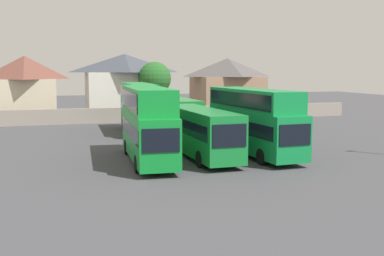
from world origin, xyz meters
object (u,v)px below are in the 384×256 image
Objects in this scene: bus_2 at (200,130)px; house_terrace_centre at (125,85)px; bus_3 at (254,118)px; house_terrace_left at (25,88)px; bus_5 at (174,113)px; tree_left_of_lot at (155,79)px; house_terrace_right at (227,85)px; bus_4 at (139,105)px; bus_1 at (147,120)px.

house_terrace_centre reaches higher than bus_2.
house_terrace_left is (-17.08, 30.30, 1.34)m from bus_3.
bus_3 is 14.64m from bus_5.
house_terrace_centre reaches higher than house_terrace_left.
house_terrace_centre is 5.18m from tree_left_of_lot.
house_terrace_right is at bearing 3.81° from house_terrace_left.
bus_4 reaches higher than bus_2.
house_terrace_right is (12.53, 17.67, 2.08)m from bus_5.
bus_5 is 21.77m from house_terrace_right.
bus_5 is 21.83m from house_terrace_left.
bus_4 is at bearing -53.73° from house_terrace_left.
house_terrace_left is at bearing -141.46° from bus_4.
house_terrace_centre is (-0.57, 30.84, 2.26)m from bus_2.
bus_4 reaches higher than bus_3.
tree_left_of_lot is at bearing 162.58° from bus_4.
house_terrace_right is at bearing 4.13° from house_terrace_centre.
bus_5 is (-2.23, 14.45, -0.79)m from bus_3.
house_terrace_left reaches higher than bus_2.
bus_1 is 0.98× the size of bus_5.
bus_1 is 31.56m from house_terrace_centre.
house_terrace_left is 0.84× the size of house_terrace_right.
house_terrace_right is at bearing 154.66° from bus_2.
bus_3 is at bearing 95.80° from bus_1.
house_terrace_right is (14.37, 31.92, 2.05)m from bus_2.
house_terrace_right is at bearing 139.12° from bus_4.
bus_4 is 1.15× the size of house_terrace_right.
bus_2 is 1.52× the size of tree_left_of_lot.
house_terrace_right is 12.88m from tree_left_of_lot.
tree_left_of_lot reaches higher than bus_2.
bus_3 is 16.02m from bus_4.
bus_5 is at bearing 84.54° from bus_4.
house_terrace_left reaches higher than bus_3.
bus_1 is 1.16× the size of house_terrace_right.
bus_3 is at bearing 23.53° from bus_4.
bus_4 is (-5.81, 14.93, 0.03)m from bus_3.
tree_left_of_lot is at bearing -51.73° from house_terrace_centre.
bus_4 is at bearing -174.36° from bus_2.
house_terrace_left reaches higher than bus_5.
tree_left_of_lot is (-11.78, -5.08, 1.12)m from house_terrace_right.
house_terrace_right is (16.11, 17.19, 1.26)m from bus_4.
bus_3 is at bearing 86.04° from bus_2.
bus_2 is 0.99× the size of bus_3.
bus_2 is at bearing -66.61° from house_terrace_left.
house_terrace_left is (-11.28, 15.36, 1.30)m from bus_4.
house_terrace_left is at bearing -137.85° from bus_5.
house_terrace_left reaches higher than tree_left_of_lot.
bus_5 is 1.08× the size of house_terrace_centre.
bus_3 is at bearing -107.79° from house_terrace_right.
bus_4 is at bearing -98.73° from bus_5.
bus_2 is at bearing -114.24° from house_terrace_right.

